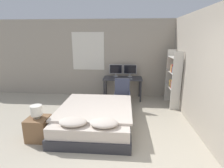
{
  "coord_description": "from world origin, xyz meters",
  "views": [
    {
      "loc": [
        0.22,
        -2.49,
        2.09
      ],
      "look_at": [
        -0.17,
        2.51,
        0.75
      ],
      "focal_mm": 28.0,
      "sensor_mm": 36.0,
      "label": 1
    }
  ],
  "objects_px": {
    "bed": "(95,117)",
    "office_chair": "(122,95)",
    "desk": "(123,81)",
    "keyboard": "(123,79)",
    "monitor_right": "(130,70)",
    "bookshelf": "(174,76)",
    "computer_mouse": "(131,79)",
    "bedside_lamp": "(36,111)",
    "nightstand": "(38,128)",
    "monitor_left": "(116,70)"
  },
  "relations": [
    {
      "from": "bookshelf",
      "to": "bed",
      "type": "bearing_deg",
      "value": -144.65
    },
    {
      "from": "monitor_left",
      "to": "desk",
      "type": "bearing_deg",
      "value": -41.69
    },
    {
      "from": "bedside_lamp",
      "to": "desk",
      "type": "xyz_separation_m",
      "value": [
        1.71,
        2.65,
        0.01
      ]
    },
    {
      "from": "bedside_lamp",
      "to": "desk",
      "type": "height_order",
      "value": "bedside_lamp"
    },
    {
      "from": "office_chair",
      "to": "nightstand",
      "type": "bearing_deg",
      "value": -131.91
    },
    {
      "from": "computer_mouse",
      "to": "monitor_right",
      "type": "bearing_deg",
      "value": 95.24
    },
    {
      "from": "monitor_right",
      "to": "bed",
      "type": "bearing_deg",
      "value": -110.49
    },
    {
      "from": "bed",
      "to": "monitor_left",
      "type": "distance_m",
      "value": 2.43
    },
    {
      "from": "bed",
      "to": "bedside_lamp",
      "type": "height_order",
      "value": "bedside_lamp"
    },
    {
      "from": "bedside_lamp",
      "to": "desk",
      "type": "distance_m",
      "value": 3.16
    },
    {
      "from": "desk",
      "to": "bookshelf",
      "type": "height_order",
      "value": "bookshelf"
    },
    {
      "from": "computer_mouse",
      "to": "bookshelf",
      "type": "xyz_separation_m",
      "value": [
        1.27,
        -0.31,
        0.18
      ]
    },
    {
      "from": "monitor_right",
      "to": "keyboard",
      "type": "distance_m",
      "value": 0.56
    },
    {
      "from": "bed",
      "to": "desk",
      "type": "bearing_deg",
      "value": 73.67
    },
    {
      "from": "nightstand",
      "to": "monitor_left",
      "type": "xyz_separation_m",
      "value": [
        1.46,
        2.88,
        0.75
      ]
    },
    {
      "from": "bed",
      "to": "monitor_right",
      "type": "xyz_separation_m",
      "value": [
        0.86,
        2.29,
        0.74
      ]
    },
    {
      "from": "nightstand",
      "to": "bookshelf",
      "type": "distance_m",
      "value": 3.97
    },
    {
      "from": "keyboard",
      "to": "computer_mouse",
      "type": "xyz_separation_m",
      "value": [
        0.29,
        0.0,
        0.01
      ]
    },
    {
      "from": "keyboard",
      "to": "monitor_right",
      "type": "bearing_deg",
      "value": 60.5
    },
    {
      "from": "bed",
      "to": "nightstand",
      "type": "bearing_deg",
      "value": -152.08
    },
    {
      "from": "monitor_left",
      "to": "office_chair",
      "type": "relative_size",
      "value": 0.48
    },
    {
      "from": "office_chair",
      "to": "bedside_lamp",
      "type": "bearing_deg",
      "value": -131.91
    },
    {
      "from": "keyboard",
      "to": "computer_mouse",
      "type": "distance_m",
      "value": 0.29
    },
    {
      "from": "computer_mouse",
      "to": "office_chair",
      "type": "distance_m",
      "value": 0.72
    },
    {
      "from": "bed",
      "to": "keyboard",
      "type": "xyz_separation_m",
      "value": [
        0.61,
        1.85,
        0.51
      ]
    },
    {
      "from": "keyboard",
      "to": "computer_mouse",
      "type": "relative_size",
      "value": 5.72
    },
    {
      "from": "bookshelf",
      "to": "monitor_left",
      "type": "bearing_deg",
      "value": 157.42
    },
    {
      "from": "computer_mouse",
      "to": "bookshelf",
      "type": "relative_size",
      "value": 0.04
    },
    {
      "from": "computer_mouse",
      "to": "office_chair",
      "type": "relative_size",
      "value": 0.07
    },
    {
      "from": "monitor_left",
      "to": "computer_mouse",
      "type": "height_order",
      "value": "monitor_left"
    },
    {
      "from": "bedside_lamp",
      "to": "keyboard",
      "type": "xyz_separation_m",
      "value": [
        1.71,
        2.44,
        0.11
      ]
    },
    {
      "from": "desk",
      "to": "monitor_left",
      "type": "bearing_deg",
      "value": 138.31
    },
    {
      "from": "nightstand",
      "to": "monitor_left",
      "type": "distance_m",
      "value": 3.31
    },
    {
      "from": "desk",
      "to": "keyboard",
      "type": "bearing_deg",
      "value": -90.0
    },
    {
      "from": "office_chair",
      "to": "bookshelf",
      "type": "distance_m",
      "value": 1.68
    },
    {
      "from": "desk",
      "to": "bedside_lamp",
      "type": "bearing_deg",
      "value": -122.83
    },
    {
      "from": "keyboard",
      "to": "office_chair",
      "type": "xyz_separation_m",
      "value": [
        0.0,
        -0.53,
        -0.39
      ]
    },
    {
      "from": "bed",
      "to": "monitor_right",
      "type": "height_order",
      "value": "monitor_right"
    },
    {
      "from": "bedside_lamp",
      "to": "monitor_right",
      "type": "distance_m",
      "value": 3.5
    },
    {
      "from": "nightstand",
      "to": "keyboard",
      "type": "xyz_separation_m",
      "value": [
        1.71,
        2.44,
        0.52
      ]
    },
    {
      "from": "computer_mouse",
      "to": "monitor_left",
      "type": "bearing_deg",
      "value": 140.74
    },
    {
      "from": "keyboard",
      "to": "bookshelf",
      "type": "xyz_separation_m",
      "value": [
        1.56,
        -0.31,
        0.19
      ]
    },
    {
      "from": "bedside_lamp",
      "to": "office_chair",
      "type": "height_order",
      "value": "office_chair"
    },
    {
      "from": "monitor_right",
      "to": "bookshelf",
      "type": "xyz_separation_m",
      "value": [
        1.31,
        -0.75,
        -0.04
      ]
    },
    {
      "from": "bedside_lamp",
      "to": "bookshelf",
      "type": "distance_m",
      "value": 3.92
    },
    {
      "from": "bed",
      "to": "office_chair",
      "type": "distance_m",
      "value": 1.46
    },
    {
      "from": "office_chair",
      "to": "bookshelf",
      "type": "relative_size",
      "value": 0.54
    },
    {
      "from": "computer_mouse",
      "to": "bedside_lamp",
      "type": "bearing_deg",
      "value": -129.43
    },
    {
      "from": "computer_mouse",
      "to": "keyboard",
      "type": "bearing_deg",
      "value": 180.0
    },
    {
      "from": "desk",
      "to": "bed",
      "type": "bearing_deg",
      "value": -106.33
    }
  ]
}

